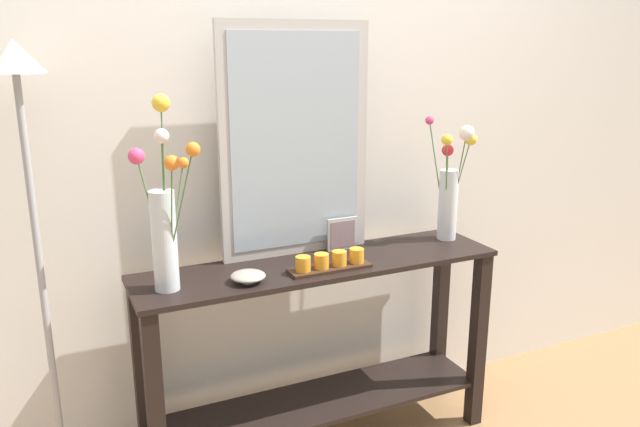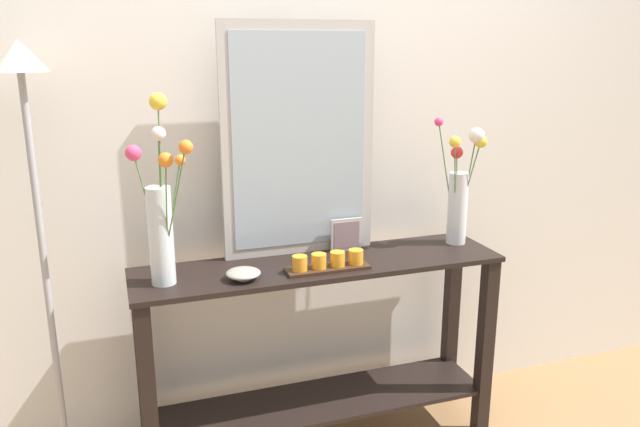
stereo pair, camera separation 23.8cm
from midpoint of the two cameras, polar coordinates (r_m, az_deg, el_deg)
name	(u,v)px [view 1 (the left image)]	position (r m, az deg, el deg)	size (l,w,h in m)	color
wall_back	(289,113)	(2.59, -5.47, 9.03)	(6.40, 0.08, 2.70)	silver
console_table	(320,338)	(2.56, -2.71, -11.24)	(1.44, 0.36, 0.80)	black
mirror_leaning	(296,142)	(2.45, -5.03, 6.49)	(0.61, 0.03, 0.91)	#B7B2AD
tall_vase_left	(164,219)	(2.19, -16.98, -0.51)	(0.21, 0.17, 0.66)	silver
vase_right	(450,189)	(2.69, 9.27, 2.20)	(0.18, 0.15, 0.53)	silver
candle_tray	(330,262)	(2.35, -1.95, -4.50)	(0.32, 0.09, 0.07)	#382316
picture_frame_small	(342,234)	(2.56, -0.62, -1.89)	(0.13, 0.01, 0.13)	#B7B2AD
decorative_bowl	(248,276)	(2.26, -9.56, -5.67)	(0.13, 0.13, 0.04)	#9E9389
floor_lamp	(33,209)	(2.27, -27.37, 0.30)	(0.24, 0.24, 1.64)	#9E9EA3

